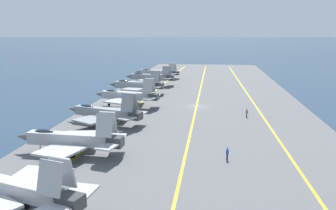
% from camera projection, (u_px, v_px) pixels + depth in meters
% --- Properties ---
extents(ground_plane, '(2000.00, 2000.00, 0.00)m').
position_uv_depth(ground_plane, '(196.00, 108.00, 81.88)').
color(ground_plane, '#23384C').
extents(carrier_deck, '(209.42, 49.50, 0.40)m').
position_uv_depth(carrier_deck, '(196.00, 107.00, 81.84)').
color(carrier_deck, '#565659').
rests_on(carrier_deck, ground).
extents(deck_stripe_foul_line, '(188.43, 4.86, 0.01)m').
position_uv_depth(deck_stripe_foul_line, '(257.00, 108.00, 80.14)').
color(deck_stripe_foul_line, yellow).
rests_on(deck_stripe_foul_line, carrier_deck).
extents(deck_stripe_centerline, '(188.47, 0.36, 0.01)m').
position_uv_depth(deck_stripe_centerline, '(196.00, 106.00, 81.80)').
color(deck_stripe_centerline, yellow).
rests_on(deck_stripe_centerline, carrier_deck).
extents(deck_stripe_edge_line, '(188.36, 7.37, 0.01)m').
position_uv_depth(deck_stripe_edge_line, '(139.00, 105.00, 83.46)').
color(deck_stripe_edge_line, yellow).
rests_on(deck_stripe_edge_line, carrier_deck).
extents(parked_jet_nearest, '(13.78, 17.36, 6.30)m').
position_uv_depth(parked_jet_nearest, '(10.00, 188.00, 33.41)').
color(parked_jet_nearest, '#A8AAAF').
rests_on(parked_jet_nearest, carrier_deck).
extents(parked_jet_second, '(12.92, 15.83, 6.28)m').
position_uv_depth(parked_jet_second, '(71.00, 139.00, 49.33)').
color(parked_jet_second, '#A8AAAF').
rests_on(parked_jet_second, carrier_deck).
extents(parked_jet_third, '(13.33, 16.00, 6.19)m').
position_uv_depth(parked_jet_third, '(105.00, 112.00, 65.45)').
color(parked_jet_third, gray).
rests_on(parked_jet_third, carrier_deck).
extents(parked_jet_fourth, '(14.06, 15.46, 6.72)m').
position_uv_depth(parked_jet_fourth, '(128.00, 96.00, 80.23)').
color(parked_jet_fourth, '#9EA3A8').
rests_on(parked_jet_fourth, carrier_deck).
extents(parked_jet_fifth, '(12.14, 15.67, 6.62)m').
position_uv_depth(parked_jet_fifth, '(137.00, 85.00, 96.88)').
color(parked_jet_fifth, gray).
rests_on(parked_jet_fifth, carrier_deck).
extents(parked_jet_sixth, '(12.89, 16.03, 6.31)m').
position_uv_depth(parked_jet_sixth, '(150.00, 77.00, 112.19)').
color(parked_jet_sixth, gray).
rests_on(parked_jet_sixth, carrier_deck).
extents(parked_jet_seventh, '(13.88, 16.83, 5.75)m').
position_uv_depth(parked_jet_seventh, '(158.00, 73.00, 129.23)').
color(parked_jet_seventh, '#9EA3A8').
rests_on(parked_jet_seventh, carrier_deck).
extents(crew_brown_vest, '(0.45, 0.46, 1.73)m').
position_uv_depth(crew_brown_vest, '(247.00, 113.00, 71.14)').
color(crew_brown_vest, '#4C473D').
rests_on(crew_brown_vest, carrier_deck).
extents(crew_blue_vest, '(0.26, 0.38, 1.76)m').
position_uv_depth(crew_blue_vest, '(227.00, 153.00, 47.53)').
color(crew_blue_vest, '#232328').
rests_on(crew_blue_vest, carrier_deck).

